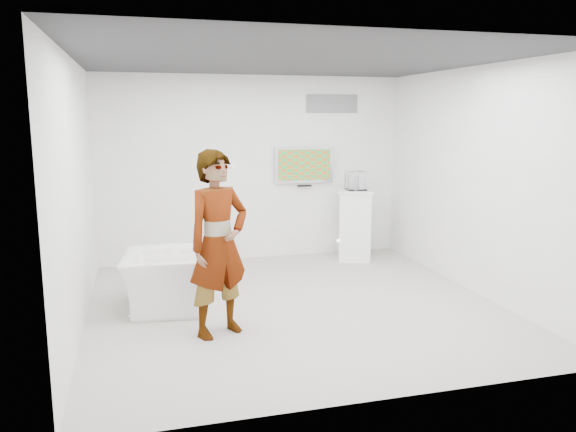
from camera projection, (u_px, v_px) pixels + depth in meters
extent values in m
cube|color=#AAA69C|center=(294.00, 305.00, 7.08)|extent=(5.00, 5.00, 0.01)
cube|color=#323134|center=(295.00, 60.00, 6.55)|extent=(5.00, 5.00, 0.01)
cube|color=silver|center=(253.00, 169.00, 9.19)|extent=(5.00, 0.01, 3.00)
cube|color=silver|center=(380.00, 225.00, 4.44)|extent=(5.00, 0.01, 3.00)
cube|color=silver|center=(76.00, 195.00, 6.17)|extent=(0.01, 5.00, 3.00)
cube|color=silver|center=(475.00, 181.00, 7.45)|extent=(0.01, 5.00, 3.00)
cube|color=silver|center=(304.00, 165.00, 9.35)|extent=(1.00, 0.08, 0.60)
cube|color=slate|center=(332.00, 104.00, 9.34)|extent=(0.90, 0.02, 0.30)
imported|color=silver|center=(218.00, 244.00, 5.99)|extent=(0.87, 0.76, 2.01)
imported|color=silver|center=(163.00, 281.00, 6.92)|extent=(1.05, 1.17, 0.70)
cube|color=white|center=(355.00, 225.00, 9.24)|extent=(0.73, 0.73, 1.16)
cylinder|color=white|center=(339.00, 247.00, 9.68)|extent=(0.17, 0.17, 0.24)
cube|color=white|center=(356.00, 181.00, 9.12)|extent=(0.33, 0.33, 0.30)
cube|color=white|center=(356.00, 183.00, 9.12)|extent=(0.12, 0.18, 0.24)
cube|color=white|center=(228.00, 166.00, 6.12)|extent=(0.14, 0.14, 0.04)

